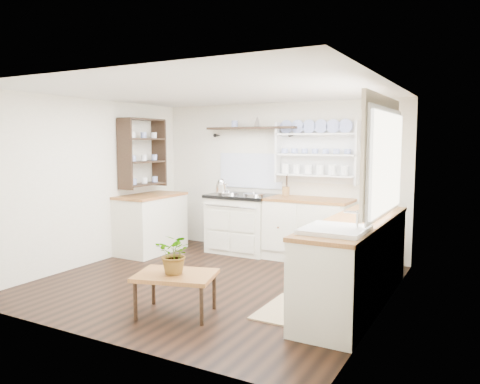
# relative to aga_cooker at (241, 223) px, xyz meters

# --- Properties ---
(floor) EXTENTS (4.00, 3.80, 0.01)m
(floor) POSITION_rel_aga_cooker_xyz_m (0.48, -1.57, -0.46)
(floor) COLOR black
(floor) RESTS_ON ground
(wall_back) EXTENTS (4.00, 0.02, 2.30)m
(wall_back) POSITION_rel_aga_cooker_xyz_m (0.48, 0.33, 0.69)
(wall_back) COLOR beige
(wall_back) RESTS_ON ground
(wall_right) EXTENTS (0.02, 3.80, 2.30)m
(wall_right) POSITION_rel_aga_cooker_xyz_m (2.48, -1.57, 0.69)
(wall_right) COLOR beige
(wall_right) RESTS_ON ground
(wall_left) EXTENTS (0.02, 3.80, 2.30)m
(wall_left) POSITION_rel_aga_cooker_xyz_m (-1.52, -1.57, 0.69)
(wall_left) COLOR beige
(wall_left) RESTS_ON ground
(ceiling) EXTENTS (4.00, 3.80, 0.01)m
(ceiling) POSITION_rel_aga_cooker_xyz_m (0.48, -1.57, 1.84)
(ceiling) COLOR white
(ceiling) RESTS_ON wall_back
(window) EXTENTS (0.08, 1.55, 1.22)m
(window) POSITION_rel_aga_cooker_xyz_m (2.42, -1.42, 1.11)
(window) COLOR white
(window) RESTS_ON wall_right
(aga_cooker) EXTENTS (1.01, 0.70, 0.93)m
(aga_cooker) POSITION_rel_aga_cooker_xyz_m (0.00, 0.00, 0.00)
(aga_cooker) COLOR silver
(aga_cooker) RESTS_ON floor
(back_cabinets) EXTENTS (1.27, 0.63, 0.90)m
(back_cabinets) POSITION_rel_aga_cooker_xyz_m (1.08, 0.03, 0.00)
(back_cabinets) COLOR beige
(back_cabinets) RESTS_ON floor
(right_cabinets) EXTENTS (0.62, 2.43, 0.90)m
(right_cabinets) POSITION_rel_aga_cooker_xyz_m (2.18, -1.47, 0.00)
(right_cabinets) COLOR beige
(right_cabinets) RESTS_ON floor
(belfast_sink) EXTENTS (0.55, 0.60, 0.45)m
(belfast_sink) POSITION_rel_aga_cooker_xyz_m (2.18, -2.22, 0.34)
(belfast_sink) COLOR white
(belfast_sink) RESTS_ON right_cabinets
(left_cabinets) EXTENTS (0.62, 1.13, 0.90)m
(left_cabinets) POSITION_rel_aga_cooker_xyz_m (-1.22, -0.67, 0.00)
(left_cabinets) COLOR beige
(left_cabinets) RESTS_ON floor
(plate_rack) EXTENTS (1.20, 0.22, 0.90)m
(plate_rack) POSITION_rel_aga_cooker_xyz_m (1.13, 0.29, 1.10)
(plate_rack) COLOR white
(plate_rack) RESTS_ON wall_back
(high_shelf) EXTENTS (1.50, 0.29, 0.16)m
(high_shelf) POSITION_rel_aga_cooker_xyz_m (0.08, 0.21, 1.45)
(high_shelf) COLOR black
(high_shelf) RESTS_ON wall_back
(left_shelving) EXTENTS (0.28, 0.80, 1.05)m
(left_shelving) POSITION_rel_aga_cooker_xyz_m (-1.36, -0.67, 1.09)
(left_shelving) COLOR black
(left_shelving) RESTS_ON wall_left
(kettle) EXTENTS (0.17, 0.17, 0.21)m
(kettle) POSITION_rel_aga_cooker_xyz_m (-0.28, -0.12, 0.58)
(kettle) COLOR silver
(kettle) RESTS_ON aga_cooker
(utensil_crock) EXTENTS (0.11, 0.11, 0.13)m
(utensil_crock) POSITION_rel_aga_cooker_xyz_m (0.70, 0.11, 0.52)
(utensil_crock) COLOR olive
(utensil_crock) RESTS_ON back_cabinets
(center_table) EXTENTS (0.89, 0.74, 0.42)m
(center_table) POSITION_rel_aga_cooker_xyz_m (0.70, -2.64, -0.09)
(center_table) COLOR brown
(center_table) RESTS_ON floor
(potted_plant) EXTENTS (0.42, 0.38, 0.40)m
(potted_plant) POSITION_rel_aga_cooker_xyz_m (0.70, -2.64, 0.16)
(potted_plant) COLOR #3F7233
(potted_plant) RESTS_ON center_table
(floor_rug) EXTENTS (0.55, 0.85, 0.02)m
(floor_rug) POSITION_rel_aga_cooker_xyz_m (1.66, -2.00, -0.45)
(floor_rug) COLOR #A0895D
(floor_rug) RESTS_ON floor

